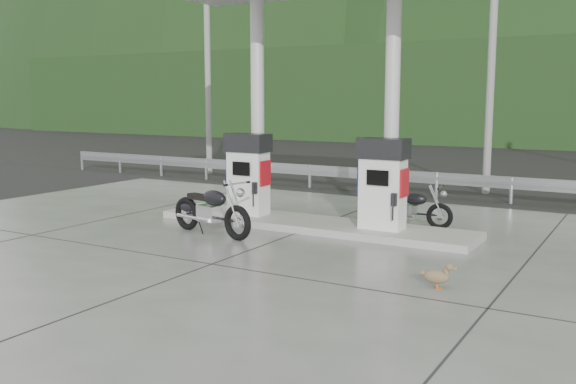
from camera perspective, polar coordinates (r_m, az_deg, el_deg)
The scene contains 15 objects.
ground at distance 11.57m, azimuth -3.80°, elevation -5.42°, with size 160.00×160.00×0.00m, color black.
forecourt_apron at distance 11.57m, azimuth -3.80°, elevation -5.37°, with size 18.00×14.00×0.02m, color slate.
pump_island at distance 13.65m, azimuth 2.09°, elevation -2.87°, with size 7.00×1.40×0.15m, color gray.
gas_pump_left at distance 14.31m, azimuth -3.55°, elevation 1.59°, with size 0.95×0.55×1.80m, color white, non-canonical shape.
gas_pump_right at distance 12.82m, azimuth 8.43°, elevation 0.73°, with size 0.95×0.55×1.80m, color white, non-canonical shape.
canopy_column_left at distance 14.54m, azimuth -2.73°, elevation 8.03°, with size 0.30×0.30×5.00m, color silver.
canopy_column_right at distance 13.08m, azimuth 9.24°, elevation 7.89°, with size 0.30×0.30×5.00m, color silver.
guardrail at distance 18.53m, azimuth 10.15°, elevation 1.91°, with size 26.00×0.16×1.42m, color #979A9E, non-canonical shape.
road at distance 21.91m, azimuth 13.27°, elevation 0.94°, with size 60.00×7.00×0.01m, color black.
utility_pole_a at distance 23.66m, azimuth -7.16°, elevation 11.33°, with size 0.22×0.22×8.00m, color gray.
utility_pole_b at distance 19.33m, azimuth 17.68°, elevation 11.68°, with size 0.22×0.22×8.00m, color gray.
tree_band at distance 39.81m, azimuth 21.35°, elevation 8.17°, with size 80.00×6.00×6.00m, color black.
motorcycle_left at distance 13.93m, azimuth 10.87°, elevation -1.45°, with size 1.67×0.53×0.79m, color black, non-canonical shape.
motorcycle_right at distance 12.98m, azimuth -6.86°, elevation -1.64°, with size 2.08×0.66×0.99m, color black, non-canonical shape.
duck at distance 9.61m, azimuth 13.04°, elevation -7.38°, with size 0.45×0.13×0.33m, color brown, non-canonical shape.
Camera 1 is at (6.31, -9.31, 2.76)m, focal length 40.00 mm.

